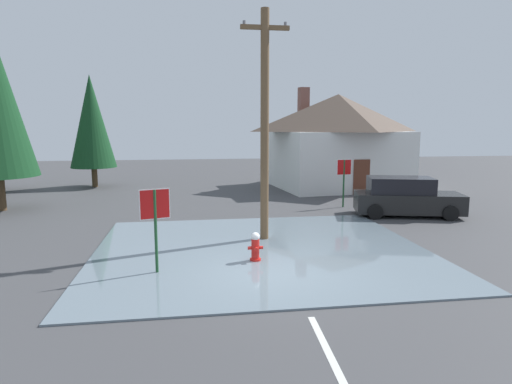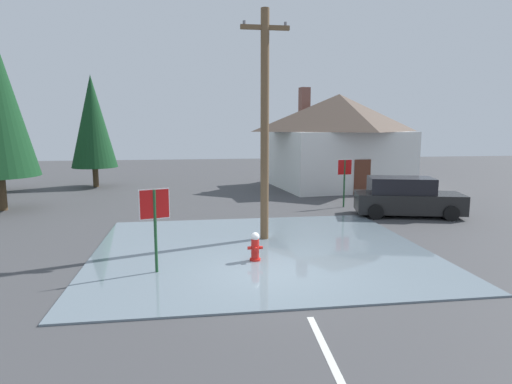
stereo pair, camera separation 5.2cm
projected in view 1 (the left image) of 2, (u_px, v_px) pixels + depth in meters
ground_plane at (272, 276)px, 11.62m from camera, size 80.00×80.00×0.10m
flood_puddle at (261, 250)px, 13.78m from camera, size 10.30×9.17×0.05m
lane_stop_bar at (279, 296)px, 10.13m from camera, size 4.50×0.31×0.01m
lane_center_stripe at (337, 371)px, 7.04m from camera, size 0.39×4.00×0.01m
stop_sign_near at (155, 213)px, 11.38m from camera, size 0.77×0.25×2.29m
fire_hydrant at (255, 248)px, 12.57m from camera, size 0.44×0.38×0.88m
utility_pole at (265, 123)px, 14.49m from camera, size 1.60×0.28×7.63m
stop_sign_far at (344, 173)px, 20.85m from camera, size 0.74×0.11×2.31m
house at (337, 139)px, 27.51m from camera, size 8.79×7.85×6.28m
parked_car at (406, 198)px, 18.96m from camera, size 4.77×2.81×1.69m
pine_tree_short_left at (92, 122)px, 27.32m from camera, size 2.81×2.81×7.03m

